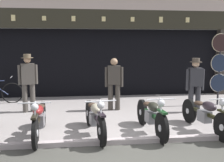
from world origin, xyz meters
name	(u,v)px	position (x,y,z in m)	size (l,w,h in m)	color
shop_facade	(100,52)	(0.00, 7.02, 1.69)	(10.42, 4.42, 6.15)	black
motorcycle_left	(39,118)	(-1.79, 0.69, 0.41)	(0.62, 2.06, 0.90)	black
motorcycle_center_left	(95,117)	(-0.59, 0.67, 0.42)	(0.62, 2.04, 0.91)	black
motorcycle_center	(151,115)	(0.68, 0.64, 0.42)	(0.62, 1.96, 0.91)	black
motorcycle_center_right	(205,114)	(1.93, 0.60, 0.41)	(0.62, 2.03, 0.91)	black
salesman_left	(28,80)	(-2.43, 2.99, 0.96)	(0.55, 0.34, 1.73)	#47423D
shopkeeper_center	(114,82)	(0.12, 2.93, 0.88)	(0.56, 0.27, 1.59)	#38332D
salesman_right	(195,82)	(2.47, 2.40, 0.89)	(0.56, 0.35, 1.61)	#2D2D33
tyre_sign_pole	(220,64)	(3.68, 3.25, 1.37)	(0.60, 0.06, 2.36)	#232328
advert_board_near	(60,48)	(-1.65, 5.40, 1.90)	(0.78, 0.03, 0.98)	beige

